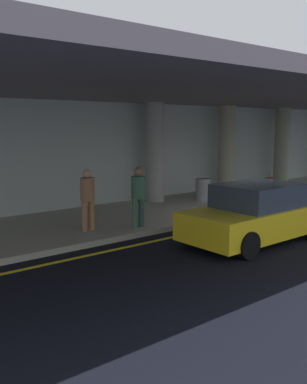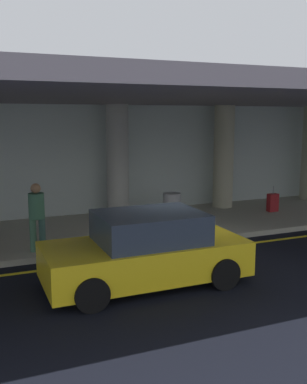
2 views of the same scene
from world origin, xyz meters
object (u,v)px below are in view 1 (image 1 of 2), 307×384
(support_column_center, at_px, (282,146))
(person_waiting_for_ride, at_px, (138,193))
(trash_bin_steel, at_px, (203,190))
(support_column_left_mid, at_px, (227,149))
(support_column_far_left, at_px, (155,153))
(suitcase_upright_primary, at_px, (269,185))
(car_yellow_taxi, at_px, (256,214))
(traveler_with_luggage, at_px, (88,195))

(support_column_center, height_order, person_waiting_for_ride, support_column_center)
(support_column_center, xyz_separation_m, trash_bin_steel, (-6.56, -1.12, -1.40))
(support_column_left_mid, bearing_deg, support_column_far_left, 180.00)
(support_column_left_mid, relative_size, person_waiting_for_ride, 2.17)
(suitcase_upright_primary, bearing_deg, trash_bin_steel, 152.74)
(person_waiting_for_ride, xyz_separation_m, trash_bin_steel, (4.47, 1.85, -0.54))
(suitcase_upright_primary, height_order, trash_bin_steel, suitcase_upright_primary)
(support_column_far_left, height_order, suitcase_upright_primary, support_column_far_left)
(support_column_left_mid, distance_m, suitcase_upright_primary, 2.36)
(person_waiting_for_ride, bearing_deg, support_column_left_mid, -49.03)
(support_column_center, bearing_deg, person_waiting_for_ride, -164.92)
(suitcase_upright_primary, bearing_deg, support_column_left_mid, 107.11)
(support_column_far_left, xyz_separation_m, person_waiting_for_ride, (-3.04, -2.97, -0.86))
(support_column_left_mid, bearing_deg, support_column_center, 0.00)
(car_yellow_taxi, height_order, traveler_with_luggage, traveler_with_luggage)
(traveler_with_luggage, xyz_separation_m, trash_bin_steel, (5.76, 1.29, -0.54))
(support_column_center, bearing_deg, traveler_with_luggage, -168.92)
(support_column_far_left, xyz_separation_m, suitcase_upright_primary, (5.18, -1.38, -1.51))
(trash_bin_steel, bearing_deg, suitcase_upright_primary, -3.99)
(person_waiting_for_ride, bearing_deg, support_column_far_left, -27.55)
(person_waiting_for_ride, bearing_deg, trash_bin_steel, -49.46)
(car_yellow_taxi, bearing_deg, support_column_left_mid, -135.39)
(traveler_with_luggage, height_order, trash_bin_steel, traveler_with_luggage)
(support_column_far_left, distance_m, person_waiting_for_ride, 4.34)
(support_column_left_mid, height_order, traveler_with_luggage, support_column_left_mid)
(support_column_left_mid, xyz_separation_m, suitcase_upright_primary, (1.18, -1.38, -1.51))
(suitcase_upright_primary, xyz_separation_m, trash_bin_steel, (-3.74, 0.26, 0.11))
(traveler_with_luggage, bearing_deg, support_column_left_mid, -117.69)
(suitcase_upright_primary, bearing_deg, car_yellow_taxi, -169.73)
(support_column_far_left, xyz_separation_m, support_column_center, (8.00, 0.00, 0.00))
(person_waiting_for_ride, bearing_deg, support_column_center, -56.86)
(traveler_with_luggage, distance_m, suitcase_upright_primary, 9.58)
(traveler_with_luggage, xyz_separation_m, person_waiting_for_ride, (1.29, -0.56, 0.00))
(support_column_left_mid, distance_m, trash_bin_steel, 3.13)
(support_column_far_left, relative_size, support_column_center, 1.00)
(suitcase_upright_primary, bearing_deg, support_column_center, 2.85)
(car_yellow_taxi, height_order, trash_bin_steel, car_yellow_taxi)
(car_yellow_taxi, relative_size, suitcase_upright_primary, 4.56)
(support_column_far_left, bearing_deg, suitcase_upright_primary, -14.97)
(support_column_left_mid, height_order, car_yellow_taxi, support_column_left_mid)
(suitcase_upright_primary, bearing_deg, person_waiting_for_ride, 167.68)
(support_column_center, relative_size, trash_bin_steel, 4.29)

